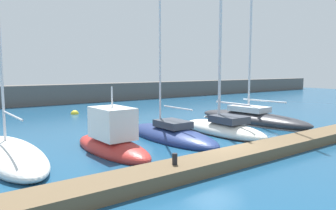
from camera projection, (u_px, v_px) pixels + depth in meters
ground_plane at (214, 153)px, 15.99m from camera, size 120.00×120.00×0.00m
dock_pier at (242, 155)px, 14.53m from camera, size 22.13×1.61×0.53m
breakwater_seawall at (47, 95)px, 38.43m from camera, size 108.00×2.65×2.36m
sailboat_white_nearest at (10, 154)px, 14.58m from camera, size 2.70×8.41×14.57m
motorboat_red_second at (112, 140)px, 16.18m from camera, size 2.28×6.43×3.68m
sailboat_navy_third at (171, 135)px, 19.22m from camera, size 2.67×7.85×13.75m
sailboat_ivory_fourth at (223, 128)px, 20.68m from camera, size 2.42×7.07×10.91m
sailboat_charcoal_fifth at (251, 117)px, 24.96m from camera, size 3.28×10.05×19.17m
mooring_buoy_yellow at (75, 114)px, 30.03m from camera, size 0.74×0.74×0.74m
dock_bollard at (175, 159)px, 12.17m from camera, size 0.20×0.20×0.44m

